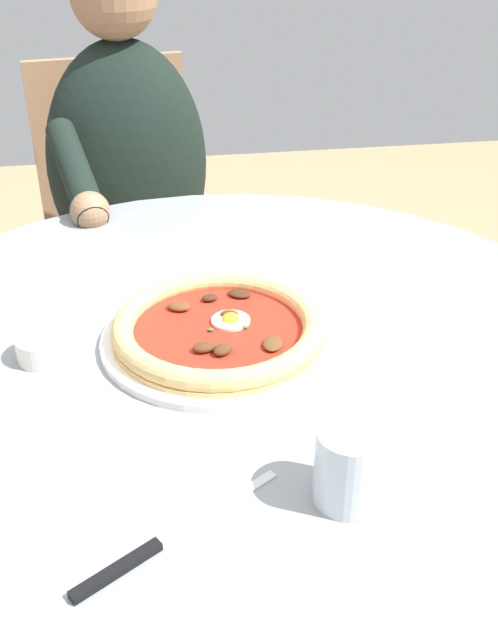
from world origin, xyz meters
The scene contains 7 objects.
dining_table centered at (0.00, 0.00, 0.57)m, with size 1.06×1.06×0.72m.
pizza_on_plate centered at (0.02, 0.00, 0.74)m, with size 0.30×0.30×0.04m.
water_glass centered at (-0.07, 0.30, 0.76)m, with size 0.07×0.07×0.08m.
steak_knife centered at (0.12, 0.33, 0.73)m, with size 0.20×0.13×0.01m.
ramekin_capers centered at (0.24, 0.00, 0.74)m, with size 0.07×0.07×0.03m.
diner_person centered at (0.12, -0.75, 0.50)m, with size 0.38×0.53×1.14m.
cafe_chair_diner centered at (0.14, -0.90, 0.53)m, with size 0.47×0.47×0.90m.
Camera 1 is at (0.11, 0.79, 1.22)m, focal length 40.56 mm.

